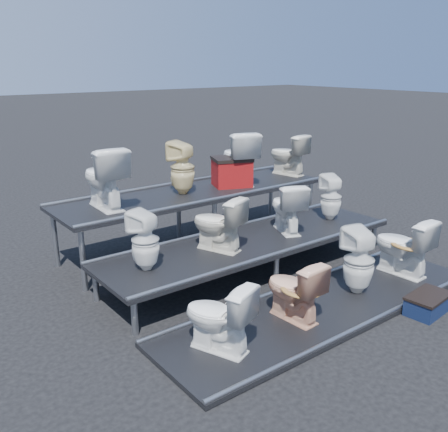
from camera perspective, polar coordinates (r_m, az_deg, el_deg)
ground at (r=6.73m, az=3.11°, el=-6.47°), size 80.00×80.00×0.00m
tier_front at (r=5.89m, az=11.47°, el=-10.13°), size 4.20×1.20×0.06m
tier_mid at (r=6.64m, az=3.14°, el=-4.65°), size 4.20×1.20×0.46m
tier_back at (r=7.55m, az=-3.25°, el=-0.31°), size 4.20×1.20×0.86m
toilet_0 at (r=4.78m, az=-0.66°, el=-11.44°), size 0.62×0.78×0.70m
toilet_1 at (r=5.38m, az=7.97°, el=-8.33°), size 0.42×0.68×0.68m
toilet_2 at (r=6.11m, az=15.16°, el=-4.93°), size 0.44×0.44×0.80m
toilet_3 at (r=6.81m, az=19.76°, el=-3.21°), size 0.47×0.77×0.76m
toilet_4 at (r=5.61m, az=-9.00°, el=-2.78°), size 0.40×0.40×0.69m
toilet_5 at (r=6.12m, az=-0.70°, el=-0.87°), size 0.60×0.76×0.68m
toilet_6 at (r=6.86m, az=7.19°, el=1.03°), size 0.62×0.77×0.69m
toilet_7 at (r=7.50m, az=12.14°, el=2.12°), size 0.38×0.39×0.67m
toilet_8 at (r=6.66m, az=-13.58°, el=4.31°), size 0.49×0.82×0.82m
toilet_9 at (r=7.23m, az=-4.77°, el=5.52°), size 0.45×0.45×0.76m
toilet_10 at (r=7.82m, az=1.66°, el=6.70°), size 0.70×0.92×0.83m
toilet_11 at (r=8.54m, az=7.33°, el=6.99°), size 0.48×0.72×0.69m
red_crate at (r=7.71m, az=0.90°, el=4.92°), size 0.67×0.61×0.40m
step_stool at (r=6.12m, az=22.24°, el=-9.37°), size 0.56×0.37×0.19m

